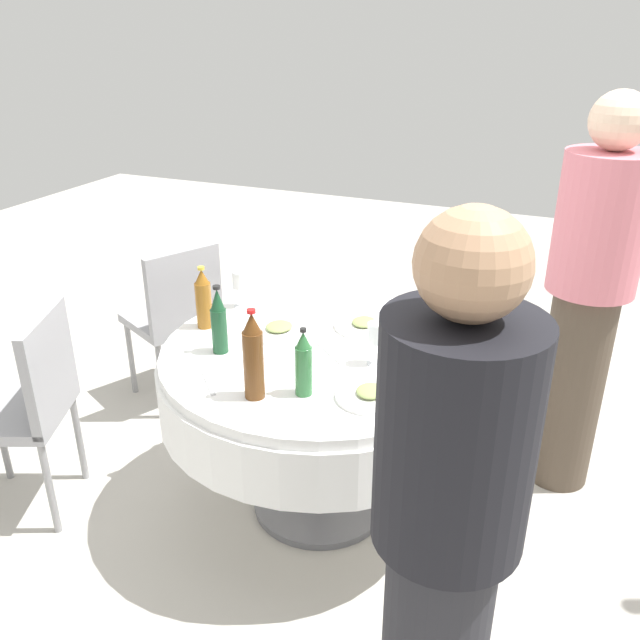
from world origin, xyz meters
TOP-DOWN VIEW (x-y plane):
  - ground_plane at (0.00, 0.00)m, footprint 10.00×10.00m
  - dining_table at (0.00, 0.00)m, footprint 1.24×1.24m
  - bottle_green_right at (0.33, 0.08)m, footprint 0.06×0.06m
  - bottle_dark_green_east at (0.17, -0.34)m, footprint 0.06×0.06m
  - bottle_brown_near at (0.40, -0.06)m, footprint 0.07×0.07m
  - bottle_amber_north at (0.00, -0.51)m, footprint 0.06×0.06m
  - bottle_dark_green_west at (-0.11, 0.44)m, footprint 0.06×0.06m
  - wine_glass_north at (0.03, 0.23)m, footprint 0.06×0.06m
  - wine_glass_west at (-0.22, 0.47)m, footprint 0.06×0.06m
  - wine_glass_south at (-0.24, -0.47)m, footprint 0.06×0.06m
  - plate_inner at (-0.07, -0.21)m, footprint 0.26×0.26m
  - plate_outer at (-0.24, 0.09)m, footprint 0.24×0.24m
  - plate_mid at (0.26, 0.29)m, footprint 0.23×0.23m
  - fork_east at (0.39, -0.25)m, footprint 0.14×0.13m
  - spoon_near at (0.02, 0.05)m, footprint 0.13×0.15m
  - person_right at (-0.59, 0.91)m, footprint 0.34×0.34m
  - person_east at (0.88, 0.68)m, footprint 0.34×0.34m
  - chair_south at (0.44, -1.06)m, footprint 0.52×0.52m
  - chair_far at (-0.50, -1.00)m, footprint 0.54×0.54m

SIDE VIEW (x-z plane):
  - ground_plane at x=0.00m, z-range 0.00..0.00m
  - chair_south at x=0.44m, z-range 0.08..0.95m
  - chair_far at x=-0.50m, z-range 0.08..0.95m
  - dining_table at x=0.00m, z-range 0.22..0.96m
  - fork_east at x=0.39m, z-range 0.74..0.74m
  - spoon_near at x=0.02m, z-range 0.74..0.74m
  - plate_inner at x=-0.07m, z-range 0.73..0.77m
  - plate_mid at x=0.26m, z-range 0.73..0.77m
  - plate_outer at x=-0.24m, z-range 0.73..0.77m
  - person_east at x=0.88m, z-range 0.04..1.62m
  - bottle_green_right at x=0.33m, z-range 0.73..0.97m
  - wine_glass_south at x=-0.24m, z-range 0.77..0.93m
  - wine_glass_north at x=0.03m, z-range 0.78..0.94m
  - bottle_amber_north at x=0.00m, z-range 0.73..0.99m
  - wine_glass_west at x=-0.22m, z-range 0.78..0.94m
  - bottle_dark_green_east at x=0.17m, z-range 0.73..1.00m
  - bottle_dark_green_west at x=-0.11m, z-range 0.73..1.00m
  - person_right at x=-0.59m, z-range 0.04..1.70m
  - bottle_brown_near at x=0.40m, z-range 0.73..1.05m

